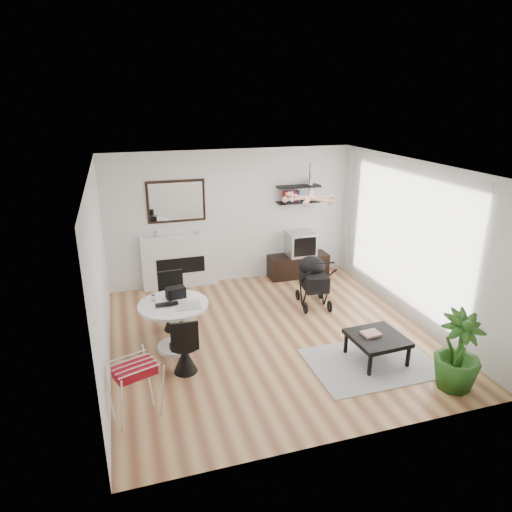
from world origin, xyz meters
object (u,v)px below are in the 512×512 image
object	(u,v)px
dining_table	(174,319)
potted_plant	(458,352)
tv_console	(298,265)
coffee_table	(377,339)
crt_tv	(301,244)
fireplace	(180,255)
drying_rack	(136,390)
stroller	(313,283)

from	to	relation	value
dining_table	potted_plant	distance (m)	3.97
tv_console	coffee_table	world-z (taller)	tv_console
crt_tv	tv_console	bearing A→B (deg)	174.91
crt_tv	fireplace	bearing A→B (deg)	176.38
tv_console	drying_rack	xyz separation A→B (m)	(-3.56, -3.73, 0.18)
crt_tv	potted_plant	xyz separation A→B (m)	(0.45, -4.29, -0.19)
crt_tv	potted_plant	world-z (taller)	potted_plant
dining_table	coffee_table	size ratio (longest dim) A/B	1.34
crt_tv	coffee_table	xyz separation A→B (m)	(-0.19, -3.40, -0.38)
coffee_table	fireplace	bearing A→B (deg)	123.14
crt_tv	dining_table	world-z (taller)	crt_tv
crt_tv	coffee_table	size ratio (longest dim) A/B	0.74
stroller	coffee_table	distance (m)	2.03
tv_console	crt_tv	world-z (taller)	crt_tv
fireplace	dining_table	bearing A→B (deg)	-100.22
crt_tv	stroller	distance (m)	1.44
potted_plant	drying_rack	bearing A→B (deg)	172.11
stroller	coffee_table	size ratio (longest dim) A/B	1.28
crt_tv	dining_table	xyz separation A→B (m)	(-2.95, -2.23, -0.22)
drying_rack	coffee_table	bearing A→B (deg)	-14.48
potted_plant	crt_tv	bearing A→B (deg)	95.97
coffee_table	potted_plant	xyz separation A→B (m)	(0.64, -0.88, 0.19)
potted_plant	coffee_table	bearing A→B (deg)	125.81
crt_tv	drying_rack	world-z (taller)	crt_tv
dining_table	stroller	xyz separation A→B (m)	(2.64, 0.85, -0.07)
fireplace	tv_console	size ratio (longest dim) A/B	1.70
crt_tv	potted_plant	size ratio (longest dim) A/B	0.53
dining_table	stroller	distance (m)	2.78
drying_rack	stroller	distance (m)	4.05
stroller	crt_tv	bearing A→B (deg)	85.48
fireplace	dining_table	size ratio (longest dim) A/B	2.07
fireplace	stroller	world-z (taller)	fireplace
fireplace	dining_table	world-z (taller)	fireplace
coffee_table	dining_table	bearing A→B (deg)	156.91
dining_table	drying_rack	size ratio (longest dim) A/B	1.31
coffee_table	potted_plant	bearing A→B (deg)	-54.19
fireplace	potted_plant	distance (m)	5.35
tv_console	stroller	bearing A→B (deg)	-100.94
tv_console	drying_rack	distance (m)	5.16
tv_console	potted_plant	xyz separation A→B (m)	(0.49, -4.29, 0.30)
dining_table	potted_plant	bearing A→B (deg)	-31.23
drying_rack	potted_plant	size ratio (longest dim) A/B	0.74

